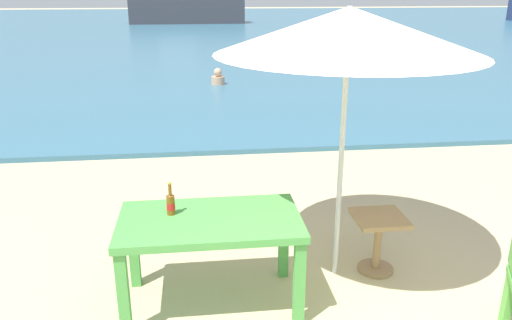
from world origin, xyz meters
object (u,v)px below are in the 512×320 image
object	(u,v)px
side_table_wood	(378,235)
boat_barge	(186,8)
beer_bottle_amber	(171,203)
patio_umbrella	(349,31)
picnic_table_green	(210,231)
swimmer_person	(218,78)

from	to	relation	value
side_table_wood	boat_barge	xyz separation A→B (m)	(-2.03, 31.12, 0.70)
side_table_wood	boat_barge	bearing A→B (deg)	93.73
beer_bottle_amber	patio_umbrella	world-z (taller)	patio_umbrella
boat_barge	patio_umbrella	bearing A→B (deg)	-86.96
picnic_table_green	patio_umbrella	world-z (taller)	patio_umbrella
beer_bottle_amber	boat_barge	world-z (taller)	boat_barge
swimmer_person	beer_bottle_amber	bearing A→B (deg)	-94.96
beer_bottle_amber	patio_umbrella	xyz separation A→B (m)	(1.41, 0.23, 1.26)
patio_umbrella	beer_bottle_amber	bearing A→B (deg)	-170.73
patio_umbrella	side_table_wood	size ratio (longest dim) A/B	4.26
picnic_table_green	side_table_wood	distance (m)	1.55
boat_barge	picnic_table_green	bearing A→B (deg)	-89.02
picnic_table_green	beer_bottle_amber	world-z (taller)	beer_bottle_amber
picnic_table_green	side_table_wood	bearing A→B (deg)	12.17
swimmer_person	boat_barge	size ratio (longest dim) A/B	0.06
picnic_table_green	boat_barge	distance (m)	31.45
picnic_table_green	beer_bottle_amber	xyz separation A→B (m)	(-0.30, 0.10, 0.20)
beer_bottle_amber	boat_barge	size ratio (longest dim) A/B	0.04
patio_umbrella	boat_barge	bearing A→B (deg)	93.04
boat_barge	side_table_wood	bearing A→B (deg)	-86.27
beer_bottle_amber	patio_umbrella	size ratio (longest dim) A/B	0.12
beer_bottle_amber	side_table_wood	distance (m)	1.86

